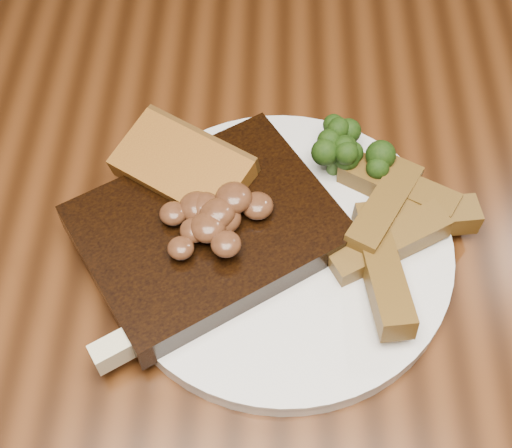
{
  "coord_description": "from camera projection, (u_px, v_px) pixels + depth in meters",
  "views": [
    {
      "loc": [
        0.0,
        -0.3,
        1.22
      ],
      "look_at": [
        -0.0,
        -0.01,
        0.78
      ],
      "focal_mm": 50.0,
      "sensor_mm": 36.0,
      "label": 1
    }
  ],
  "objects": [
    {
      "name": "broccoli_cluster",
      "position": [
        341.0,
        151.0,
        0.57
      ],
      "size": [
        0.07,
        0.07,
        0.04
      ],
      "primitive_type": null,
      "color": "#20370C",
      "rests_on": "plate"
    },
    {
      "name": "potato_wedges",
      "position": [
        377.0,
        231.0,
        0.53
      ],
      "size": [
        0.12,
        0.12,
        0.02
      ],
      "primitive_type": null,
      "color": "brown",
      "rests_on": "plate"
    },
    {
      "name": "mushroom_pile",
      "position": [
        218.0,
        215.0,
        0.51
      ],
      "size": [
        0.07,
        0.07,
        0.03
      ],
      "primitive_type": null,
      "color": "#58301B",
      "rests_on": "steak"
    },
    {
      "name": "steak",
      "position": [
        208.0,
        230.0,
        0.53
      ],
      "size": [
        0.23,
        0.22,
        0.03
      ],
      "primitive_type": "cube",
      "rotation": [
        0.0,
        0.0,
        0.58
      ],
      "color": "black",
      "rests_on": "plate"
    },
    {
      "name": "plate",
      "position": [
        282.0,
        249.0,
        0.55
      ],
      "size": [
        0.28,
        0.28,
        0.01
      ],
      "primitive_type": "cylinder",
      "rotation": [
        0.0,
        0.0,
        -0.07
      ],
      "color": "white",
      "rests_on": "dining_table"
    },
    {
      "name": "dining_table",
      "position": [
        262.0,
        293.0,
        0.64
      ],
      "size": [
        1.6,
        0.9,
        0.75
      ],
      "color": "#49240E",
      "rests_on": "ground"
    },
    {
      "name": "steak_bone",
      "position": [
        202.0,
        306.0,
        0.5
      ],
      "size": [
        0.15,
        0.1,
        0.02
      ],
      "primitive_type": "cube",
      "rotation": [
        0.0,
        0.0,
        0.58
      ],
      "color": "beige",
      "rests_on": "plate"
    },
    {
      "name": "garlic_bread",
      "position": [
        184.0,
        184.0,
        0.56
      ],
      "size": [
        0.11,
        0.1,
        0.02
      ],
      "primitive_type": "cube",
      "rotation": [
        0.0,
        0.0,
        -0.55
      ],
      "color": "#95621B",
      "rests_on": "plate"
    }
  ]
}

